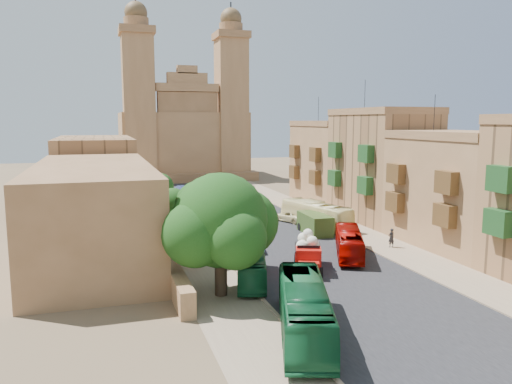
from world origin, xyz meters
TOP-DOWN VIEW (x-y plane):
  - ground at (0.00, 0.00)m, footprint 260.00×260.00m
  - road_surface at (0.00, 30.00)m, footprint 14.00×140.00m
  - sidewalk_east at (9.50, 30.00)m, footprint 5.00×140.00m
  - sidewalk_west at (-9.50, 30.00)m, footprint 5.00×140.00m
  - kerb_east at (7.00, 30.00)m, footprint 0.25×140.00m
  - kerb_west at (-7.00, 30.00)m, footprint 0.25×140.00m
  - townhouse_b at (15.95, 11.00)m, footprint 9.00×14.00m
  - townhouse_c at (15.95, 25.00)m, footprint 9.00×14.00m
  - townhouse_d at (15.95, 39.00)m, footprint 9.00×14.00m
  - west_wall at (-12.50, 20.00)m, footprint 1.00×40.00m
  - west_building_low at (-18.00, 18.00)m, footprint 10.00×28.00m
  - west_building_mid at (-18.00, 44.00)m, footprint 10.00×22.00m
  - church at (-0.00, 78.61)m, footprint 28.00×22.50m
  - ficus_tree at (-9.42, 4.01)m, footprint 8.76×8.06m
  - street_tree_a at (-10.00, 12.00)m, footprint 2.97×2.97m
  - street_tree_b at (-10.00, 24.00)m, footprint 3.35×3.35m
  - street_tree_c at (-10.00, 36.00)m, footprint 3.60×3.60m
  - street_tree_d at (-10.00, 48.00)m, footprint 3.09×3.09m
  - red_truck at (-1.22, 7.73)m, footprint 3.98×5.96m
  - olive_pickup at (4.90, 20.00)m, footprint 2.54×5.34m
  - bus_green_south at (-6.50, -3.94)m, footprint 5.99×11.31m
  - bus_green_north at (-6.50, 6.32)m, footprint 4.44×8.90m
  - bus_red_east at (4.00, 10.41)m, footprint 5.67×9.06m
  - bus_cream_east at (6.50, 23.34)m, footprint 5.18×10.90m
  - car_blue_a at (-3.69, 14.94)m, footprint 2.05×4.08m
  - car_white_a at (-4.56, 27.81)m, footprint 1.66×4.15m
  - car_cream at (4.71, 26.94)m, footprint 3.93×5.22m
  - car_dkblue at (-4.96, 46.36)m, footprint 1.89×4.43m
  - car_white_b at (0.88, 34.70)m, footprint 1.93×4.24m
  - car_blue_b at (-3.84, 56.70)m, footprint 2.26×3.44m
  - pedestrian_a at (9.55, 12.22)m, footprint 0.75×0.55m
  - pedestrian_c at (7.50, 20.09)m, footprint 0.47×1.11m

SIDE VIEW (x-z plane):
  - ground at x=0.00m, z-range 0.00..0.00m
  - road_surface at x=0.00m, z-range 0.00..0.01m
  - sidewalk_east at x=9.50m, z-range 0.00..0.01m
  - sidewalk_west at x=-9.50m, z-range 0.00..0.01m
  - kerb_east at x=7.00m, z-range 0.00..0.12m
  - kerb_west at x=-7.00m, z-range 0.00..0.12m
  - car_blue_b at x=-3.84m, z-range 0.00..1.07m
  - car_dkblue at x=-4.96m, z-range 0.00..1.27m
  - car_cream at x=4.71m, z-range 0.00..1.32m
  - car_blue_a at x=-3.69m, z-range 0.00..1.33m
  - car_white_a at x=-4.56m, z-range 0.00..1.34m
  - car_white_b at x=0.88m, z-range 0.00..1.41m
  - west_wall at x=-12.50m, z-range 0.00..1.80m
  - pedestrian_a at x=9.55m, z-range 0.00..1.88m
  - pedestrian_c at x=7.50m, z-range 0.00..1.88m
  - olive_pickup at x=4.90m, z-range -0.02..2.15m
  - bus_green_north at x=-6.50m, z-range 0.00..2.42m
  - bus_red_east at x=4.00m, z-range 0.00..2.51m
  - red_truck at x=-1.22m, z-range -0.20..3.10m
  - bus_cream_east at x=6.50m, z-range 0.00..2.96m
  - bus_green_south at x=-6.50m, z-range 0.00..3.08m
  - street_tree_a at x=-10.00m, z-range 0.77..5.34m
  - street_tree_d at x=-10.00m, z-range 0.80..5.55m
  - street_tree_b at x=-10.00m, z-range 0.87..6.02m
  - street_tree_c at x=-10.00m, z-range 0.94..6.49m
  - west_building_low at x=-18.00m, z-range 0.00..8.40m
  - west_building_mid at x=-18.00m, z-range 0.00..10.00m
  - ficus_tree at x=-9.42m, z-range 0.80..9.56m
  - townhouse_b at x=15.95m, z-range -1.79..13.11m
  - townhouse_d at x=15.95m, z-range -1.79..14.11m
  - townhouse_c at x=15.95m, z-range -1.79..15.61m
  - church at x=0.00m, z-range -8.63..27.67m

